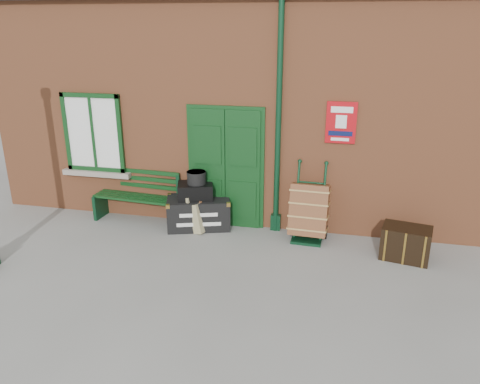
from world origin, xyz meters
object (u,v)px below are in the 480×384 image
(porter_trolley, at_px, (309,211))
(houdini_trunk, at_px, (199,213))
(dark_trunk, at_px, (406,243))
(bench, at_px, (138,195))

(porter_trolley, bearing_deg, houdini_trunk, -178.48)
(houdini_trunk, bearing_deg, porter_trolley, -18.52)
(houdini_trunk, xyz_separation_m, dark_trunk, (3.65, -0.45, -0.01))
(porter_trolley, relative_size, dark_trunk, 1.79)
(porter_trolley, distance_m, dark_trunk, 1.68)
(dark_trunk, bearing_deg, porter_trolley, 176.07)
(porter_trolley, bearing_deg, dark_trunk, -12.73)
(houdini_trunk, xyz_separation_m, porter_trolley, (2.04, -0.03, 0.24))
(houdini_trunk, relative_size, dark_trunk, 1.52)
(bench, bearing_deg, houdini_trunk, 0.55)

